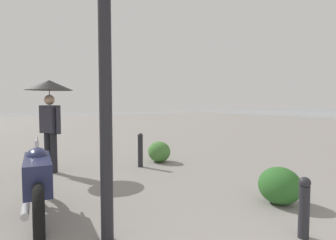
% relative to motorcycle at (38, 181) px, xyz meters
% --- Properties ---
extents(motorcycle, '(2.17, 0.46, 1.06)m').
position_rel_motorcycle_xyz_m(motorcycle, '(0.00, 0.00, 0.00)').
color(motorcycle, black).
rests_on(motorcycle, ground).
extents(pedestrian, '(1.00, 1.00, 2.03)m').
position_rel_motorcycle_xyz_m(pedestrian, '(2.59, -0.53, 1.10)').
color(pedestrian, black).
rests_on(pedestrian, ground).
extents(bollard_near, '(0.13, 0.13, 0.70)m').
position_rel_motorcycle_xyz_m(bollard_near, '(-2.14, -2.54, -0.13)').
color(bollard_near, '#232328').
rests_on(bollard_near, ground).
extents(bollard_mid, '(0.13, 0.13, 0.81)m').
position_rel_motorcycle_xyz_m(bollard_mid, '(2.04, -2.45, -0.08)').
color(bollard_mid, '#232328').
rests_on(bollard_mid, ground).
extents(shrub_low, '(0.66, 0.59, 0.56)m').
position_rel_motorcycle_xyz_m(shrub_low, '(-1.28, -3.22, -0.22)').
color(shrub_low, '#2D6628').
rests_on(shrub_low, ground).
extents(shrub_round, '(0.63, 0.56, 0.53)m').
position_rel_motorcycle_xyz_m(shrub_round, '(2.32, -3.11, -0.24)').
color(shrub_round, '#477F38').
rests_on(shrub_round, ground).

